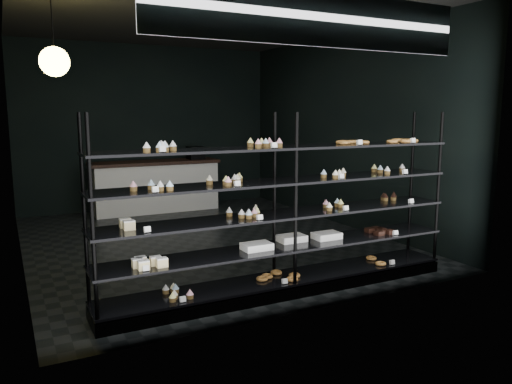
# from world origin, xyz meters

# --- Properties ---
(room) EXTENTS (5.01, 6.01, 3.20)m
(room) POSITION_xyz_m (0.00, 0.00, 1.60)
(room) COLOR black
(room) RESTS_ON ground
(display_shelf) EXTENTS (4.00, 0.50, 1.91)m
(display_shelf) POSITION_xyz_m (-0.06, -2.45, 0.63)
(display_shelf) COLOR black
(display_shelf) RESTS_ON room
(signage) EXTENTS (3.30, 0.05, 0.50)m
(signage) POSITION_xyz_m (0.00, -2.93, 2.75)
(signage) COLOR #0D1242
(signage) RESTS_ON room
(pendant_lamp) EXTENTS (0.32, 0.32, 0.89)m
(pendant_lamp) POSITION_xyz_m (-2.06, -0.93, 2.45)
(pendant_lamp) COLOR black
(pendant_lamp) RESTS_ON room
(service_counter) EXTENTS (2.45, 0.65, 1.23)m
(service_counter) POSITION_xyz_m (-0.02, 2.50, 0.50)
(service_counter) COLOR silver
(service_counter) RESTS_ON room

